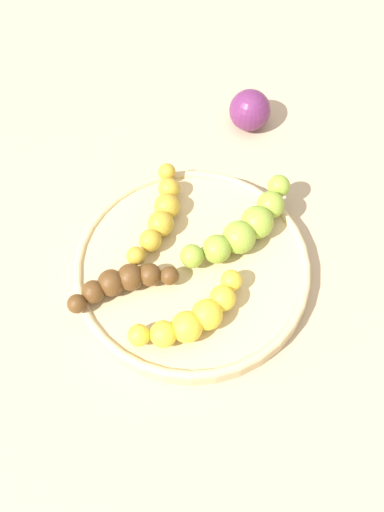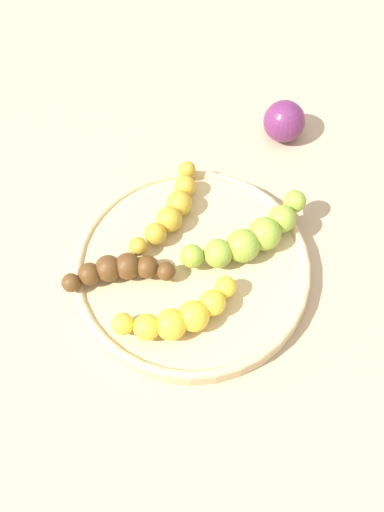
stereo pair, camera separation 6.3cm
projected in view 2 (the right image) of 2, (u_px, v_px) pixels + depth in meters
ground_plane at (192, 273)px, 0.67m from camera, size 2.40×2.40×0.00m
fruit_bowl at (192, 268)px, 0.66m from camera, size 0.26×0.26×0.02m
banana_spotted at (171, 210)px, 0.67m from camera, size 0.13×0.06×0.03m
banana_overripe at (118, 270)px, 0.63m from camera, size 0.10×0.08×0.03m
banana_yellow at (181, 316)px, 0.60m from camera, size 0.13×0.07×0.03m
banana_green at (251, 236)px, 0.65m from camera, size 0.16×0.07×0.04m
plum_purple at (284, 121)px, 0.74m from camera, size 0.05×0.05×0.05m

